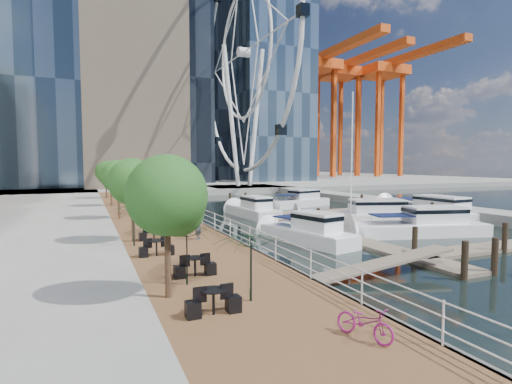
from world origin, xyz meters
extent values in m
plane|color=black|center=(0.00, 0.00, 0.00)|extent=(520.00, 520.00, 0.00)
cube|color=brown|center=(-9.00, 15.00, 0.50)|extent=(6.00, 60.00, 1.00)
cube|color=#595954|center=(-6.00, 15.00, 0.50)|extent=(0.25, 60.00, 1.00)
cube|color=gray|center=(0.00, 102.00, 0.50)|extent=(200.00, 114.00, 1.00)
cube|color=gray|center=(20.00, 20.00, 0.50)|extent=(4.00, 60.00, 1.00)
cube|color=gray|center=(14.00, 52.00, 0.50)|extent=(14.00, 12.00, 1.00)
cube|color=#6D6051|center=(3.00, 10.00, 0.10)|extent=(2.00, 32.00, 0.20)
cube|color=#6D6051|center=(9.00, -2.00, 0.10)|extent=(12.00, 2.00, 0.20)
cube|color=#6D6051|center=(9.00, 8.00, 0.10)|extent=(12.00, 2.00, 0.20)
cube|color=#6D6051|center=(9.00, 18.00, 0.10)|extent=(12.00, 2.00, 0.20)
cube|color=#1E232D|center=(18.00, 90.00, 48.50)|extent=(20.00, 20.00, 95.00)
cube|color=#475E75|center=(30.00, 75.00, 43.50)|extent=(18.00, 18.00, 85.00)
cylinder|color=white|center=(11.50, 52.00, 14.00)|extent=(0.80, 0.80, 26.00)
cylinder|color=white|center=(16.50, 52.00, 14.00)|extent=(0.80, 0.80, 26.00)
torus|color=white|center=(14.00, 52.00, 26.00)|extent=(0.70, 44.70, 44.70)
cylinder|color=#3F2B1C|center=(-11.40, -6.00, 2.20)|extent=(0.20, 0.20, 2.40)
sphere|color=#265B1E|center=(-11.40, -6.00, 4.30)|extent=(2.60, 2.60, 2.60)
cylinder|color=#3F2B1C|center=(-11.40, 4.00, 2.20)|extent=(0.20, 0.20, 2.40)
sphere|color=#265B1E|center=(-11.40, 4.00, 4.30)|extent=(2.60, 2.60, 2.60)
cylinder|color=#3F2B1C|center=(-11.40, 14.00, 2.20)|extent=(0.20, 0.20, 2.40)
sphere|color=#265B1E|center=(-11.40, 14.00, 4.30)|extent=(2.60, 2.60, 2.60)
cylinder|color=#3F2B1C|center=(-11.40, 24.00, 2.20)|extent=(0.20, 0.20, 2.40)
sphere|color=#265B1E|center=(-11.40, 24.00, 4.30)|extent=(2.60, 2.60, 2.60)
cylinder|color=#3F2B1C|center=(-11.40, 34.00, 2.20)|extent=(0.20, 0.20, 2.40)
sphere|color=#265B1E|center=(-11.40, 34.00, 4.30)|extent=(2.60, 2.60, 2.60)
imported|color=#8F1460|center=(-7.53, -10.95, 1.41)|extent=(1.05, 1.66, 0.82)
imported|color=#444B5A|center=(-7.92, 3.21, 1.75)|extent=(0.62, 0.66, 1.51)
imported|color=gray|center=(-6.71, 20.77, 1.94)|extent=(0.96, 1.09, 1.87)
imported|color=#33363F|center=(-10.12, 29.57, 1.73)|extent=(0.91, 0.79, 1.47)
imported|color=#0E3511|center=(-10.53, -4.93, 2.11)|extent=(2.75, 2.79, 2.21)
imported|color=#0F391D|center=(-9.08, -7.38, 2.09)|extent=(2.59, 2.63, 2.19)
imported|color=#103A24|center=(-11.50, 2.79, 2.12)|extent=(2.72, 2.76, 2.25)
camera|label=1|loc=(-13.75, -18.67, 5.30)|focal=28.00mm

